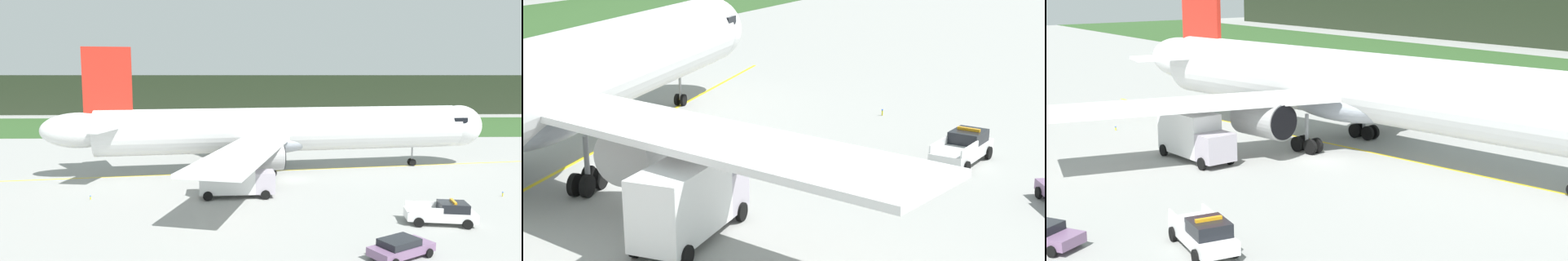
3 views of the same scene
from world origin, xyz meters
TOP-DOWN VIEW (x-y plane):
  - ground at (0.00, 0.00)m, footprint 320.00×320.00m
  - taxiway_centerline_main at (-0.03, 4.82)m, footprint 70.15×11.18m
  - airliner at (-0.61, 4.73)m, footprint 54.25×45.31m
  - ops_pickup_truck at (10.73, -15.65)m, footprint 5.50×2.89m
  - catering_truck at (-5.89, -7.19)m, footprint 7.26×3.02m
  - taxiway_edge_light_east at (20.02, -7.76)m, footprint 0.12×0.12m

SIDE VIEW (x-z plane):
  - ground at x=0.00m, z-range 0.00..0.00m
  - taxiway_centerline_main at x=-0.03m, z-range 0.00..0.01m
  - taxiway_edge_light_east at x=20.02m, z-range 0.02..0.49m
  - ops_pickup_truck at x=10.73m, z-range -0.07..1.87m
  - catering_truck at x=-5.89m, z-range 0.01..3.77m
  - airliner at x=-0.61m, z-range -2.46..12.33m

